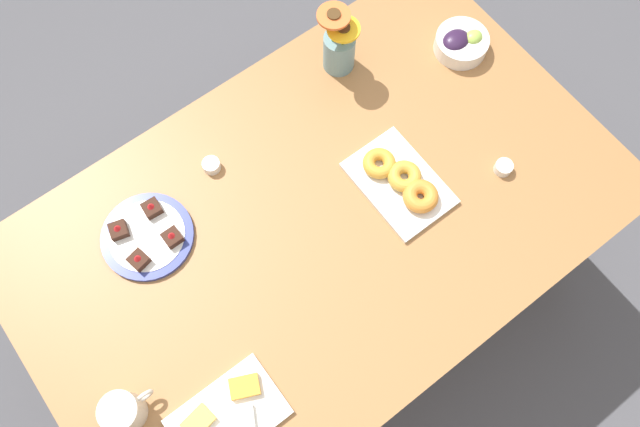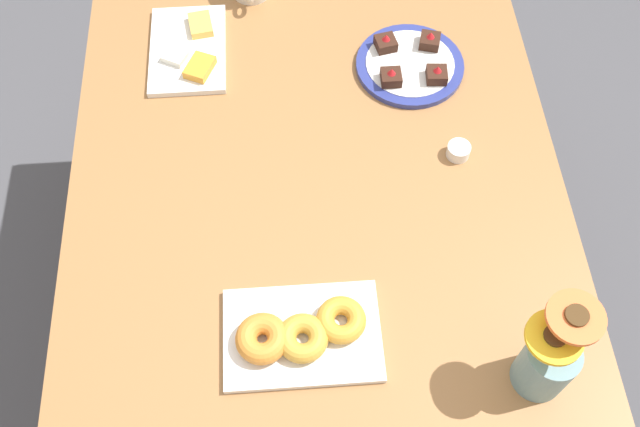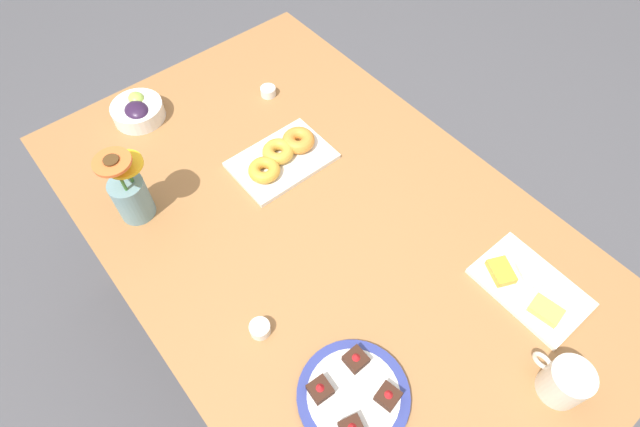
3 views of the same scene
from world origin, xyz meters
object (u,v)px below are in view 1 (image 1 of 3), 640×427
object	(u,v)px
grape_bowl	(461,43)
cheese_platter	(228,414)
croissant_platter	(401,181)
jam_cup_berry	(211,165)
dining_table	(320,230)
flower_vase	(339,48)
coffee_mug	(123,411)
dessert_plate	(147,236)
jam_cup_honey	(504,167)

from	to	relation	value
grape_bowl	cheese_platter	world-z (taller)	grape_bowl
croissant_platter	jam_cup_berry	distance (m)	0.51
dining_table	cheese_platter	size ratio (longest dim) A/B	6.15
dining_table	flower_vase	distance (m)	0.51
cheese_platter	croissant_platter	size ratio (longest dim) A/B	0.93
coffee_mug	dessert_plate	bearing A→B (deg)	52.76
cheese_platter	croissant_platter	xyz separation A→B (m)	(0.70, 0.21, 0.01)
jam_cup_berry	coffee_mug	bearing A→B (deg)	-140.80
cheese_platter	dining_table	bearing A→B (deg)	29.34
coffee_mug	flower_vase	xyz separation A→B (m)	(0.98, 0.47, 0.03)
cheese_platter	flower_vase	bearing A→B (deg)	37.55
dining_table	jam_cup_berry	distance (m)	0.34
flower_vase	cheese_platter	bearing A→B (deg)	-142.45
dining_table	dessert_plate	world-z (taller)	dessert_plate
coffee_mug	jam_cup_berry	xyz separation A→B (m)	(0.51, 0.41, -0.03)
coffee_mug	croissant_platter	size ratio (longest dim) A/B	0.45
grape_bowl	flower_vase	xyz separation A→B (m)	(-0.32, 0.17, 0.05)
dining_table	jam_cup_honey	size ratio (longest dim) A/B	33.33
grape_bowl	dessert_plate	distance (m)	1.04
dining_table	coffee_mug	bearing A→B (deg)	-169.69
dining_table	grape_bowl	world-z (taller)	grape_bowl
grape_bowl	cheese_platter	size ratio (longest dim) A/B	0.59
croissant_platter	flower_vase	world-z (taller)	flower_vase
jam_cup_honey	dessert_plate	world-z (taller)	dessert_plate
croissant_platter	flower_vase	bearing A→B (deg)	76.19
coffee_mug	cheese_platter	world-z (taller)	coffee_mug
coffee_mug	jam_cup_berry	distance (m)	0.66
croissant_platter	flower_vase	xyz separation A→B (m)	(0.10, 0.40, 0.06)
dining_table	flower_vase	world-z (taller)	flower_vase
coffee_mug	croissant_platter	distance (m)	0.89
dessert_plate	flower_vase	bearing A→B (deg)	9.65
dining_table	coffee_mug	xyz separation A→B (m)	(-0.65, -0.12, 0.13)
jam_cup_berry	grape_bowl	bearing A→B (deg)	-8.28
grape_bowl	cheese_platter	xyz separation A→B (m)	(-1.12, -0.44, -0.02)
croissant_platter	jam_cup_berry	size ratio (longest dim) A/B	5.83
dining_table	flower_vase	size ratio (longest dim) A/B	6.81
jam_cup_honey	dessert_plate	size ratio (longest dim) A/B	0.20
dessert_plate	cheese_platter	bearing A→B (deg)	-99.22
coffee_mug	grape_bowl	world-z (taller)	coffee_mug
coffee_mug	jam_cup_honey	bearing A→B (deg)	-3.28
jam_cup_honey	jam_cup_berry	world-z (taller)	same
coffee_mug	dessert_plate	size ratio (longest dim) A/B	0.53
grape_bowl	flower_vase	distance (m)	0.36
grape_bowl	flower_vase	world-z (taller)	flower_vase
jam_cup_berry	dessert_plate	distance (m)	0.25
grape_bowl	dessert_plate	xyz separation A→B (m)	(-1.04, 0.05, -0.02)
cheese_platter	jam_cup_honey	size ratio (longest dim) A/B	5.42
croissant_platter	dessert_plate	xyz separation A→B (m)	(-0.62, 0.28, -0.01)
jam_cup_berry	dessert_plate	bearing A→B (deg)	-164.65
dining_table	dessert_plate	bearing A→B (deg)	149.51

